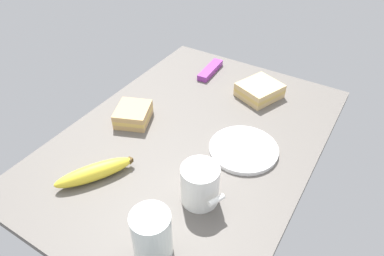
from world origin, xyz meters
TOP-DOWN VIEW (x-y plane):
  - tabletop at (0.00, 0.00)cm, footprint 90.00×64.00cm
  - plate_of_food at (2.09, -14.45)cm, footprint 17.96×17.96cm
  - coffee_mug_black at (-17.50, -12.78)cm, footprint 8.45×10.78cm
  - sandwich_main at (27.75, -7.84)cm, footprint 15.12×14.45cm
  - sandwich_side at (-2.74, 18.06)cm, footprint 12.70×12.15cm
  - glass_of_milk at (-33.32, -11.61)cm, footprint 7.68×7.68cm
  - banana at (-25.09, 11.66)cm, footprint 18.01×13.17cm
  - snack_bar at (32.55, 12.48)cm, footprint 13.93×4.27cm

SIDE VIEW (x-z plane):
  - tabletop at x=0.00cm, z-range 0.00..2.00cm
  - plate_of_food at x=2.09cm, z-range 2.00..3.20cm
  - snack_bar at x=32.55cm, z-range 2.00..4.00cm
  - banana at x=-25.09cm, z-range 2.00..6.05cm
  - sandwich_main at x=27.75cm, z-range 2.00..6.40cm
  - sandwich_side at x=-2.74cm, z-range 2.00..6.40cm
  - coffee_mug_black at x=-17.50cm, z-range 2.14..11.83cm
  - glass_of_milk at x=-33.32cm, z-range 1.59..12.51cm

